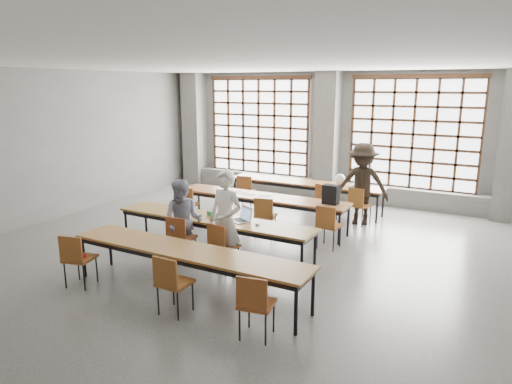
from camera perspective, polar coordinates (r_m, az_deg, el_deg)
floor at (r=8.63m, az=-3.66°, el=-8.06°), size 11.00×11.00×0.00m
ceiling at (r=8.05m, az=-4.04°, el=15.83°), size 11.00×11.00×0.00m
wall_back at (r=13.09m, az=9.28°, el=7.00°), size 10.00×0.00×10.00m
wall_left at (r=11.62m, az=-25.23°, el=5.15°), size 0.00×11.00×11.00m
column_left at (r=14.96m, az=-7.70°, el=7.81°), size 0.60×0.55×3.50m
column_mid at (r=12.83m, az=8.86°, el=6.89°), size 0.60×0.55×3.50m
window_left at (r=13.92m, az=0.35°, el=8.15°), size 3.32×0.12×3.00m
window_right at (r=12.44m, az=19.05°, el=6.83°), size 3.32×0.12×3.00m
sill_ledge at (r=13.15m, az=8.75°, el=0.42°), size 9.80×0.35×0.50m
desk_row_a at (r=11.67m, az=6.15°, el=0.95°), size 4.00×0.70×0.73m
desk_row_b at (r=10.17m, az=0.65°, el=-0.81°), size 4.00×0.70×0.73m
desk_row_c at (r=8.53m, az=-5.40°, el=-3.63°), size 4.00×0.70×0.73m
desk_row_d at (r=6.99m, az=-8.63°, el=-7.59°), size 4.00×0.70×0.73m
chair_back_left at (r=11.74m, az=-1.30°, el=0.46°), size 0.49×0.49×0.88m
chair_back_mid at (r=10.85m, az=8.64°, el=-0.75°), size 0.52×0.52×0.88m
chair_back_right at (r=10.62m, az=12.70°, el=-1.25°), size 0.52×0.52×0.88m
chair_mid_left at (r=10.52m, az=-8.60°, el=-1.20°), size 0.50×0.51×0.88m
chair_mid_centre at (r=9.48m, az=1.10°, el=-2.66°), size 0.50×0.51×0.88m
chair_mid_right at (r=8.95m, az=8.95°, el=-3.79°), size 0.44×0.45×0.88m
chair_front_left at (r=8.25m, az=-9.52°, el=-5.27°), size 0.46×0.47×0.88m
chair_front_right at (r=7.77m, az=-4.37°, el=-6.32°), size 0.48×0.48×0.88m
chair_near_left at (r=7.73m, az=-21.55°, el=-7.35°), size 0.51×0.51×0.88m
chair_near_mid at (r=6.46m, az=-10.57°, el=-10.65°), size 0.42×0.43×0.88m
chair_near_right at (r=5.79m, az=-0.14°, el=-13.37°), size 0.48×0.49×0.88m
student_male at (r=7.75m, az=-3.82°, el=-3.65°), size 0.68×0.48×1.77m
student_female at (r=8.29m, az=-9.07°, el=-3.60°), size 0.88×0.77×1.51m
student_back at (r=10.64m, az=13.11°, el=0.97°), size 1.29×0.86×1.87m
laptop_front at (r=8.28m, az=-1.70°, el=-3.18°), size 0.46×0.44×0.26m
laptop_back at (r=11.31m, az=12.76°, el=0.95°), size 0.41×0.37×0.26m
mouse at (r=8.02m, az=0.16°, el=-4.05°), size 0.10×0.07×0.04m
green_box at (r=8.59m, az=-5.40°, el=-2.74°), size 0.27×0.16×0.09m
phone at (r=8.34m, az=-4.77°, el=-3.50°), size 0.14×0.10×0.01m
paper_sheet_a at (r=10.48m, az=-2.11°, el=-0.02°), size 0.32×0.25×0.00m
paper_sheet_b at (r=10.25m, az=-0.96°, el=-0.31°), size 0.31×0.23×0.00m
paper_sheet_c at (r=10.11m, az=1.16°, el=-0.51°), size 0.36×0.32×0.00m
backpack at (r=9.53m, az=9.33°, el=-0.30°), size 0.33×0.21×0.40m
plastic_bag at (r=11.36m, az=10.46°, el=1.55°), size 0.27×0.23×0.29m
red_pouch at (r=7.80m, az=-21.19°, el=-7.41°), size 0.21×0.10×0.06m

